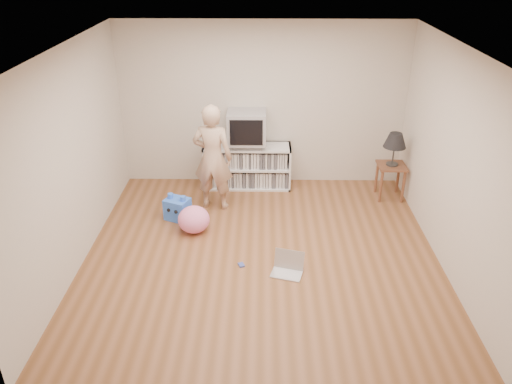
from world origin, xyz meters
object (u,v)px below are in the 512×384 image
at_px(side_table, 391,173).
at_px(person, 213,158).
at_px(dvd_deck, 247,144).
at_px(crt_tv, 247,127).
at_px(plush_pink, 194,219).
at_px(laptop, 288,267).
at_px(table_lamp, 395,141).
at_px(media_unit, 247,166).
at_px(plush_blue, 177,209).

xyz_separation_m(side_table, person, (-2.71, -0.36, 0.39)).
height_order(dvd_deck, crt_tv, crt_tv).
bearing_deg(person, plush_pink, 82.62).
bearing_deg(plush_pink, laptop, -36.26).
height_order(dvd_deck, plush_pink, dvd_deck).
bearing_deg(crt_tv, table_lamp, -9.33).
height_order(crt_tv, plush_pink, crt_tv).
xyz_separation_m(media_unit, crt_tv, (0.00, -0.02, 0.67)).
bearing_deg(plush_blue, plush_pink, -27.75).
bearing_deg(laptop, dvd_deck, 118.97).
distance_m(media_unit, plush_pink, 1.63).
height_order(dvd_deck, side_table, dvd_deck).
relative_size(crt_tv, plush_pink, 1.37).
bearing_deg(media_unit, dvd_deck, -90.00).
relative_size(crt_tv, laptop, 1.39).
height_order(crt_tv, laptop, crt_tv).
bearing_deg(media_unit, crt_tv, -90.00).
bearing_deg(plush_blue, laptop, -16.22).
height_order(dvd_deck, person, person).
relative_size(dvd_deck, plush_blue, 1.10).
bearing_deg(laptop, person, 137.81).
xyz_separation_m(side_table, table_lamp, (0.00, 0.00, 0.53)).
distance_m(dvd_deck, crt_tv, 0.29).
distance_m(side_table, laptop, 2.63).
height_order(person, plush_blue, person).
height_order(plush_blue, plush_pink, plush_blue).
relative_size(dvd_deck, table_lamp, 0.87).
height_order(side_table, table_lamp, table_lamp).
relative_size(crt_tv, plush_blue, 1.47).
xyz_separation_m(side_table, laptop, (-1.66, -2.01, -0.35)).
relative_size(table_lamp, laptop, 1.19).
bearing_deg(side_table, crt_tv, 170.67).
bearing_deg(dvd_deck, side_table, -9.41).
xyz_separation_m(dvd_deck, table_lamp, (2.23, -0.37, 0.21)).
xyz_separation_m(crt_tv, laptop, (0.57, -2.37, -0.95)).
distance_m(person, plush_blue, 0.89).
relative_size(media_unit, plush_pink, 3.20).
xyz_separation_m(dvd_deck, crt_tv, (-0.00, -0.00, 0.29)).
bearing_deg(laptop, side_table, 65.83).
height_order(media_unit, plush_blue, media_unit).
bearing_deg(side_table, media_unit, 170.20).
bearing_deg(crt_tv, person, -123.27).
bearing_deg(plush_pink, media_unit, 64.70).
distance_m(person, plush_pink, 0.98).
bearing_deg(laptop, media_unit, 118.89).
xyz_separation_m(dvd_deck, person, (-0.47, -0.73, 0.07)).
xyz_separation_m(media_unit, person, (-0.47, -0.74, 0.45)).
relative_size(laptop, plush_blue, 1.06).
relative_size(side_table, plush_pink, 1.26).
bearing_deg(dvd_deck, media_unit, 90.00).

